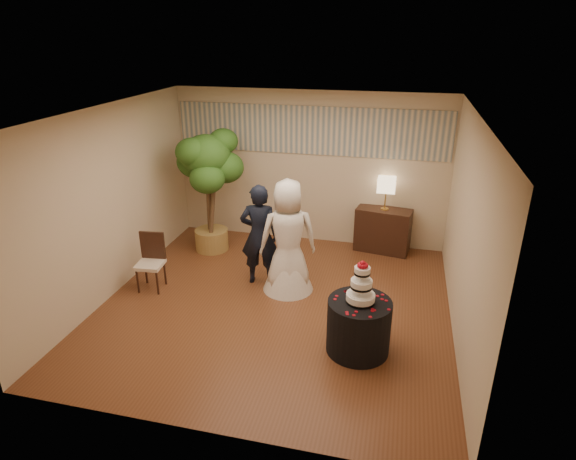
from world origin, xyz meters
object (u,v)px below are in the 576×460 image
(table_lamp, at_px, (386,194))
(cake_table, at_px, (359,326))
(wedding_cake, at_px, (362,282))
(console, at_px, (383,230))
(side_chair, at_px, (150,263))
(bride, at_px, (288,237))
(ficus_tree, at_px, (209,191))
(groom, at_px, (259,235))

(table_lamp, bearing_deg, cake_table, -92.27)
(wedding_cake, bearing_deg, console, 87.73)
(side_chair, bearing_deg, bride, 7.52)
(table_lamp, bearing_deg, bride, -127.07)
(console, distance_m, ficus_tree, 3.20)
(bride, bearing_deg, ficus_tree, -52.26)
(groom, xyz_separation_m, ficus_tree, (-1.22, 0.98, 0.30))
(cake_table, height_order, ficus_tree, ficus_tree)
(groom, relative_size, wedding_cake, 2.94)
(wedding_cake, bearing_deg, groom, 140.03)
(bride, height_order, cake_table, bride)
(cake_table, relative_size, table_lamp, 1.36)
(ficus_tree, bearing_deg, groom, -38.67)
(groom, bearing_deg, side_chair, 12.48)
(console, bearing_deg, ficus_tree, -158.06)
(wedding_cake, bearing_deg, bride, 132.98)
(groom, relative_size, ficus_tree, 0.73)
(cake_table, bearing_deg, table_lamp, 87.73)
(cake_table, bearing_deg, console, 87.73)
(bride, height_order, side_chair, bride)
(groom, bearing_deg, table_lamp, -146.48)
(cake_table, xyz_separation_m, console, (0.12, 3.08, 0.05))
(wedding_cake, bearing_deg, side_chair, 166.09)
(wedding_cake, distance_m, ficus_tree, 3.78)
(groom, distance_m, side_chair, 1.74)
(bride, height_order, wedding_cake, bride)
(ficus_tree, distance_m, side_chair, 1.76)
(bride, distance_m, table_lamp, 2.23)
(bride, distance_m, cake_table, 1.86)
(cake_table, relative_size, side_chair, 0.89)
(bride, xyz_separation_m, table_lamp, (1.34, 1.77, 0.20))
(wedding_cake, height_order, ficus_tree, ficus_tree)
(bride, xyz_separation_m, side_chair, (-2.07, -0.49, -0.44))
(side_chair, bearing_deg, table_lamp, 27.75)
(table_lamp, relative_size, ficus_tree, 0.26)
(bride, distance_m, console, 2.27)
(cake_table, distance_m, console, 3.08)
(table_lamp, bearing_deg, ficus_tree, -167.50)
(cake_table, xyz_separation_m, wedding_cake, (0.00, 0.00, 0.63))
(ficus_tree, bearing_deg, bride, -32.76)
(wedding_cake, bearing_deg, ficus_tree, 140.57)
(wedding_cake, xyz_separation_m, ficus_tree, (-2.92, 2.40, 0.14))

